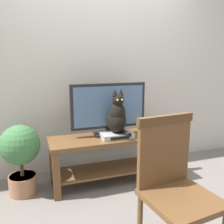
# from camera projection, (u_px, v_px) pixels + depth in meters

# --- Properties ---
(ground_plane) EXTENTS (12.00, 12.00, 0.00)m
(ground_plane) POSITION_uv_depth(u_px,v_px,m) (130.00, 210.00, 2.34)
(ground_plane) COLOR slate
(back_wall) EXTENTS (7.00, 0.12, 2.80)m
(back_wall) POSITION_uv_depth(u_px,v_px,m) (97.00, 58.00, 3.08)
(back_wall) COLOR beige
(back_wall) RESTS_ON ground
(tv_stand) EXTENTS (1.36, 0.47, 0.55)m
(tv_stand) POSITION_uv_depth(u_px,v_px,m) (111.00, 150.00, 2.81)
(tv_stand) COLOR brown
(tv_stand) RESTS_ON ground
(tv) EXTENTS (0.86, 0.20, 0.59)m
(tv) POSITION_uv_depth(u_px,v_px,m) (109.00, 108.00, 2.77)
(tv) COLOR black
(tv) RESTS_ON tv_stand
(media_box) EXTENTS (0.35, 0.25, 0.06)m
(media_box) POSITION_uv_depth(u_px,v_px,m) (116.00, 135.00, 2.73)
(media_box) COLOR #ADADB2
(media_box) RESTS_ON tv_stand
(cat) EXTENTS (0.21, 0.35, 0.48)m
(cat) POSITION_uv_depth(u_px,v_px,m) (117.00, 116.00, 2.68)
(cat) COLOR black
(cat) RESTS_ON media_box
(wooden_chair) EXTENTS (0.51, 0.51, 1.01)m
(wooden_chair) POSITION_uv_depth(u_px,v_px,m) (173.00, 179.00, 1.72)
(wooden_chair) COLOR brown
(wooden_chair) RESTS_ON ground
(book_stack) EXTENTS (0.22, 0.17, 0.06)m
(book_stack) POSITION_uv_depth(u_px,v_px,m) (149.00, 129.00, 2.97)
(book_stack) COLOR beige
(book_stack) RESTS_ON tv_stand
(potted_plant) EXTENTS (0.41, 0.41, 0.74)m
(potted_plant) POSITION_uv_depth(u_px,v_px,m) (21.00, 153.00, 2.55)
(potted_plant) COLOR #9E6B4C
(potted_plant) RESTS_ON ground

